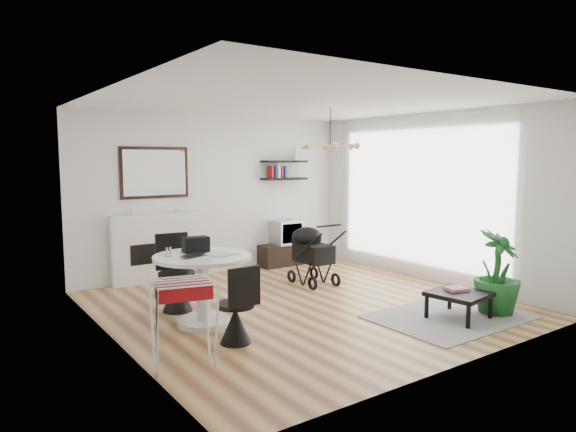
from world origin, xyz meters
TOP-DOWN VIEW (x-y plane):
  - floor at (0.00, 0.00)m, footprint 5.00×5.00m
  - ceiling at (0.00, 0.00)m, footprint 5.00×5.00m
  - wall_back at (0.00, 2.50)m, footprint 5.00×0.00m
  - wall_left at (-2.50, 0.00)m, footprint 0.00×5.00m
  - wall_right at (2.50, 0.00)m, footprint 0.00×5.00m
  - sheer_curtain at (2.40, 0.20)m, footprint 0.04×3.60m
  - fireplace at (-1.10, 2.42)m, footprint 1.50×0.17m
  - shelf_lower at (1.33, 2.37)m, footprint 0.90×0.25m
  - shelf_upper at (1.33, 2.37)m, footprint 0.90×0.25m
  - pendant_lamp at (0.70, 0.30)m, footprint 0.90×0.90m
  - tv_console at (1.33, 2.30)m, footprint 1.06×0.37m
  - crt_tv at (1.31, 2.30)m, footprint 0.51×0.44m
  - dining_table at (-1.47, 0.02)m, footprint 1.15×1.15m
  - laptop at (-1.57, -0.06)m, footprint 0.41×0.35m
  - black_bag at (-1.44, 0.26)m, footprint 0.33×0.22m
  - newspaper at (-1.26, -0.09)m, footprint 0.39×0.35m
  - drinking_glass at (-1.82, 0.16)m, footprint 0.07×0.07m
  - chair_far at (-1.50, 0.74)m, footprint 0.48×0.50m
  - chair_near at (-1.46, -0.76)m, footprint 0.41×0.41m
  - drying_rack at (-2.18, -1.06)m, footprint 0.68×0.65m
  - stroller at (0.84, 0.91)m, footprint 0.52×0.84m
  - rug at (1.18, -1.49)m, footprint 1.89×1.37m
  - coffee_table at (1.20, -1.59)m, footprint 0.72×0.72m
  - magazines at (1.24, -1.53)m, footprint 0.30×0.26m
  - potted_plant at (1.80, -1.72)m, footprint 0.74×0.74m

SIDE VIEW (x-z plane):
  - floor at x=0.00m, z-range 0.00..0.00m
  - rug at x=1.18m, z-range 0.00..0.01m
  - tv_console at x=1.33m, z-range 0.00..0.40m
  - chair_near at x=-1.46m, z-range -0.16..0.70m
  - coffee_table at x=1.20m, z-range 0.14..0.47m
  - chair_far at x=-1.50m, z-range -0.18..0.81m
  - magazines at x=1.24m, z-range 0.34..0.38m
  - stroller at x=0.84m, z-range -0.07..0.93m
  - drying_rack at x=-2.18m, z-range 0.02..0.88m
  - potted_plant at x=1.80m, z-range 0.00..1.07m
  - dining_table at x=-1.47m, z-range 0.13..0.98m
  - crt_tv at x=1.31m, z-range 0.40..0.84m
  - fireplace at x=-1.10m, z-range -0.39..1.77m
  - newspaper at x=-1.26m, z-range 0.84..0.85m
  - laptop at x=-1.57m, z-range 0.84..0.87m
  - drinking_glass at x=-1.82m, z-range 0.84..0.95m
  - black_bag at x=-1.44m, z-range 0.84..1.03m
  - wall_back at x=0.00m, z-range -1.15..3.85m
  - wall_left at x=-2.50m, z-range -1.15..3.85m
  - wall_right at x=2.50m, z-range -1.15..3.85m
  - sheer_curtain at x=2.40m, z-range 0.05..2.65m
  - shelf_lower at x=1.33m, z-range 1.58..1.62m
  - shelf_upper at x=1.33m, z-range 1.90..1.94m
  - pendant_lamp at x=0.70m, z-range 2.10..2.20m
  - ceiling at x=0.00m, z-range 2.70..2.70m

